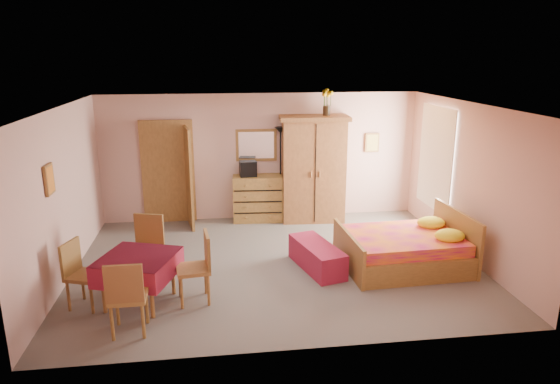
{
  "coord_description": "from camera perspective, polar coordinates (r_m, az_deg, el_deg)",
  "views": [
    {
      "loc": [
        -0.95,
        -7.59,
        3.38
      ],
      "look_at": [
        0.1,
        0.3,
        1.15
      ],
      "focal_mm": 32.0,
      "sensor_mm": 36.0,
      "label": 1
    }
  ],
  "objects": [
    {
      "name": "wall_front",
      "position": [
        5.58,
        2.79,
        -6.24
      ],
      "size": [
        6.5,
        0.1,
        2.6
      ],
      "primitive_type": "cube",
      "color": "#C4988E",
      "rests_on": "floor"
    },
    {
      "name": "bench",
      "position": [
        8.13,
        4.24,
        -7.35
      ],
      "size": [
        0.77,
        1.32,
        0.42
      ],
      "primitive_type": "cube",
      "rotation": [
        0.0,
        0.0,
        0.26
      ],
      "color": "maroon",
      "rests_on": "floor"
    },
    {
      "name": "floor",
      "position": [
        8.36,
        -0.41,
        -8.19
      ],
      "size": [
        6.5,
        6.5,
        0.0
      ],
      "primitive_type": "plane",
      "color": "slate",
      "rests_on": "ground"
    },
    {
      "name": "picture_back",
      "position": [
        10.75,
        10.47,
        5.58
      ],
      "size": [
        0.3,
        0.04,
        0.4
      ],
      "primitive_type": "cube",
      "color": "#D8BF59",
      "rests_on": "wall_back"
    },
    {
      "name": "bed",
      "position": [
        8.35,
        13.9,
        -5.37
      ],
      "size": [
        2.01,
        1.61,
        0.9
      ],
      "primitive_type": "cube",
      "rotation": [
        0.0,
        0.0,
        0.04
      ],
      "color": "#C01262",
      "rests_on": "floor"
    },
    {
      "name": "wall_mirror",
      "position": [
        10.29,
        -2.73,
        5.38
      ],
      "size": [
        0.84,
        0.07,
        0.66
      ],
      "primitive_type": "cube",
      "rotation": [
        0.0,
        0.0,
        -0.04
      ],
      "color": "white",
      "rests_on": "wall_back"
    },
    {
      "name": "wall_back",
      "position": [
        10.35,
        -2.16,
        4.04
      ],
      "size": [
        6.5,
        0.1,
        2.6
      ],
      "primitive_type": "cube",
      "color": "#C4988E",
      "rests_on": "floor"
    },
    {
      "name": "chest_of_drawers",
      "position": [
        10.33,
        -2.56,
        -0.7
      ],
      "size": [
        1.04,
        0.57,
        0.95
      ],
      "primitive_type": "cube",
      "rotation": [
        0.0,
        0.0,
        -0.07
      ],
      "color": "olive",
      "rests_on": "floor"
    },
    {
      "name": "stereo",
      "position": [
        10.15,
        -3.67,
        2.67
      ],
      "size": [
        0.35,
        0.27,
        0.31
      ],
      "primitive_type": "cube",
      "rotation": [
        0.0,
        0.0,
        0.07
      ],
      "color": "black",
      "rests_on": "chest_of_drawers"
    },
    {
      "name": "wall_left",
      "position": [
        8.2,
        -23.59,
        -0.38
      ],
      "size": [
        0.1,
        5.0,
        2.6
      ],
      "primitive_type": "cube",
      "color": "#C4988E",
      "rests_on": "floor"
    },
    {
      "name": "chair_west",
      "position": [
        7.36,
        -21.36,
        -8.8
      ],
      "size": [
        0.54,
        0.54,
        0.94
      ],
      "primitive_type": "cube",
      "rotation": [
        0.0,
        0.0,
        -1.9
      ],
      "color": "brown",
      "rests_on": "floor"
    },
    {
      "name": "picture_left",
      "position": [
        7.54,
        -24.89,
        1.3
      ],
      "size": [
        0.04,
        0.32,
        0.42
      ],
      "primitive_type": "cube",
      "color": "orange",
      "rests_on": "wall_left"
    },
    {
      "name": "ceiling",
      "position": [
        7.69,
        -0.45,
        9.83
      ],
      "size": [
        6.5,
        6.5,
        0.0
      ],
      "primitive_type": "plane",
      "rotation": [
        3.14,
        0.0,
        0.0
      ],
      "color": "brown",
      "rests_on": "wall_back"
    },
    {
      "name": "chair_east",
      "position": [
        7.09,
        -9.9,
        -8.57
      ],
      "size": [
        0.5,
        0.5,
        0.99
      ],
      "primitive_type": "cube",
      "rotation": [
        0.0,
        0.0,
        1.69
      ],
      "color": "#A56E38",
      "rests_on": "floor"
    },
    {
      "name": "chair_north",
      "position": [
        7.83,
        -15.17,
        -6.45
      ],
      "size": [
        0.57,
        0.57,
        1.02
      ],
      "primitive_type": "cube",
      "rotation": [
        0.0,
        0.0,
        2.86
      ],
      "color": "#AB7A3A",
      "rests_on": "floor"
    },
    {
      "name": "floor_lamp",
      "position": [
        10.33,
        0.05,
        2.12
      ],
      "size": [
        0.27,
        0.27,
        1.93
      ],
      "primitive_type": "cube",
      "rotation": [
        0.0,
        0.0,
        0.11
      ],
      "color": "black",
      "rests_on": "floor"
    },
    {
      "name": "wall_right",
      "position": [
        8.92,
        20.76,
        1.13
      ],
      "size": [
        0.1,
        5.0,
        2.6
      ],
      "primitive_type": "cube",
      "color": "#C4988E",
      "rests_on": "floor"
    },
    {
      "name": "doorway",
      "position": [
        10.38,
        -12.64,
        2.14
      ],
      "size": [
        1.06,
        0.12,
        2.15
      ],
      "primitive_type": "cube",
      "color": "#9E6B35",
      "rests_on": "floor"
    },
    {
      "name": "sunflower_vase",
      "position": [
        10.07,
        5.37,
        10.19
      ],
      "size": [
        0.22,
        0.22,
        0.52
      ],
      "primitive_type": "cube",
      "rotation": [
        0.0,
        0.0,
        0.03
      ],
      "color": "yellow",
      "rests_on": "wardrobe"
    },
    {
      "name": "chair_south",
      "position": [
        6.54,
        -16.96,
        -11.24
      ],
      "size": [
        0.45,
        0.45,
        0.99
      ],
      "primitive_type": "cube",
      "rotation": [
        0.0,
        0.0,
        0.01
      ],
      "color": "#A17136",
      "rests_on": "floor"
    },
    {
      "name": "wardrobe",
      "position": [
        10.22,
        3.83,
        2.63
      ],
      "size": [
        1.43,
        0.81,
        2.17
      ],
      "primitive_type": "cube",
      "rotation": [
        0.0,
        0.0,
        -0.07
      ],
      "color": "#995F34",
      "rests_on": "floor"
    },
    {
      "name": "window",
      "position": [
        9.92,
        17.43,
        3.7
      ],
      "size": [
        0.08,
        1.4,
        1.95
      ],
      "primitive_type": "cube",
      "color": "white",
      "rests_on": "wall_right"
    },
    {
      "name": "dining_table",
      "position": [
        7.26,
        -15.78,
        -9.63
      ],
      "size": [
        1.21,
        1.21,
        0.7
      ],
      "primitive_type": "cube",
      "rotation": [
        0.0,
        0.0,
        -0.33
      ],
      "color": "maroon",
      "rests_on": "floor"
    }
  ]
}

